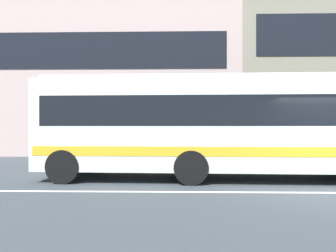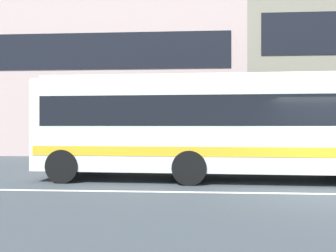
% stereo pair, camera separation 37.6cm
% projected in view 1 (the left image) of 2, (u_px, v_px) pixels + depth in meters
% --- Properties ---
extents(apartment_block_left, '(21.54, 9.93, 10.03)m').
position_uv_depth(apartment_block_left, '(74.00, 79.00, 22.40)').
color(apartment_block_left, '#C5A8A2').
rests_on(apartment_block_left, ground_plane).
extents(transit_bus, '(10.96, 2.97, 3.24)m').
position_uv_depth(transit_bus, '(211.00, 123.00, 10.31)').
color(transit_bus, silver).
rests_on(transit_bus, ground_plane).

